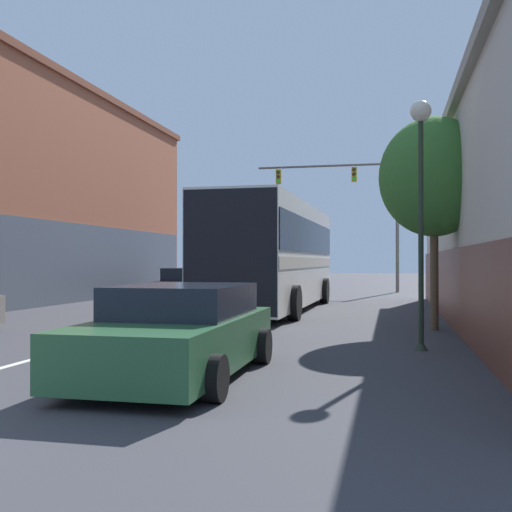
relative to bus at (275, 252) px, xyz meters
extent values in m
cube|color=silver|center=(-2.06, 0.15, -1.99)|extent=(0.14, 45.33, 0.01)
cube|color=#4C515B|center=(-8.61, 0.37, -0.40)|extent=(0.24, 25.89, 3.20)
cube|color=brown|center=(5.49, -3.68, -1.01)|extent=(0.24, 21.97, 1.98)
cube|color=silver|center=(0.00, 0.02, -0.10)|extent=(2.63, 11.32, 3.34)
cube|color=black|center=(0.00, 0.02, 0.50)|extent=(2.67, 11.09, 1.07)
cube|color=beige|center=(0.00, 0.02, -0.37)|extent=(2.66, 11.21, 0.33)
cube|color=black|center=(-0.06, -5.61, -0.10)|extent=(2.45, 0.09, 3.20)
cylinder|color=black|center=(-1.24, 3.53, -1.50)|extent=(0.31, 1.00, 1.00)
cylinder|color=black|center=(1.32, 3.51, -1.50)|extent=(0.31, 1.00, 1.00)
cylinder|color=black|center=(-1.32, -3.47, -1.50)|extent=(0.31, 1.00, 1.00)
cylinder|color=black|center=(1.24, -3.50, -1.50)|extent=(0.31, 1.00, 1.00)
cube|color=#285633|center=(0.88, -11.92, -1.49)|extent=(1.88, 4.41, 0.70)
cube|color=black|center=(0.88, -11.65, -0.91)|extent=(1.72, 2.29, 0.46)
cylinder|color=black|center=(-0.09, -10.56, -1.71)|extent=(0.22, 0.57, 0.57)
cylinder|color=black|center=(1.84, -10.55, -1.71)|extent=(0.22, 0.57, 0.57)
cylinder|color=black|center=(-0.09, -13.29, -1.71)|extent=(0.22, 0.57, 0.57)
cylinder|color=black|center=(1.85, -13.28, -1.71)|extent=(0.22, 0.57, 0.57)
cube|color=black|center=(-5.91, 7.63, -1.53)|extent=(2.36, 4.81, 0.56)
cube|color=black|center=(-5.88, 7.40, -0.96)|extent=(1.98, 2.58, 0.60)
cylinder|color=black|center=(-7.03, 8.95, -1.66)|extent=(0.29, 0.68, 0.67)
cylinder|color=black|center=(-5.08, 9.16, -1.66)|extent=(0.29, 0.68, 0.67)
cylinder|color=black|center=(-6.73, 6.09, -1.66)|extent=(0.29, 0.68, 0.67)
cylinder|color=black|center=(-4.79, 6.30, -1.66)|extent=(0.29, 0.68, 0.67)
cylinder|color=#514C47|center=(4.22, 12.81, 1.61)|extent=(0.18, 0.18, 7.21)
cylinder|color=#514C47|center=(0.42, 12.81, 4.91)|extent=(7.61, 0.12, 0.12)
cube|color=#9E8419|center=(1.94, 12.81, 4.39)|extent=(0.28, 0.24, 0.80)
sphere|color=black|center=(1.94, 12.66, 4.64)|extent=(0.18, 0.18, 0.18)
sphere|color=black|center=(1.94, 12.66, 4.39)|extent=(0.18, 0.18, 0.18)
sphere|color=green|center=(1.94, 12.66, 4.15)|extent=(0.18, 0.18, 0.18)
cube|color=#9E8419|center=(-2.25, 12.81, 4.39)|extent=(0.28, 0.24, 0.80)
sphere|color=black|center=(-2.25, 12.66, 4.64)|extent=(0.18, 0.18, 0.18)
sphere|color=black|center=(-2.25, 12.66, 4.39)|extent=(0.18, 0.18, 0.18)
sphere|color=green|center=(-2.25, 12.66, 4.15)|extent=(0.18, 0.18, 0.18)
cone|color=#233323|center=(4.44, -8.45, -1.90)|extent=(0.26, 0.26, 0.20)
cylinder|color=#233323|center=(4.44, -8.45, 0.18)|extent=(0.10, 0.10, 4.36)
sphere|color=#EFE5CC|center=(4.44, -8.45, 2.51)|extent=(0.40, 0.40, 0.40)
cylinder|color=brown|center=(4.92, -4.92, -0.69)|extent=(0.20, 0.20, 2.61)
ellipsoid|color=#38702D|center=(4.92, -4.92, 1.74)|extent=(2.66, 2.39, 2.92)
camera|label=1|loc=(3.90, -20.10, -0.32)|focal=42.00mm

